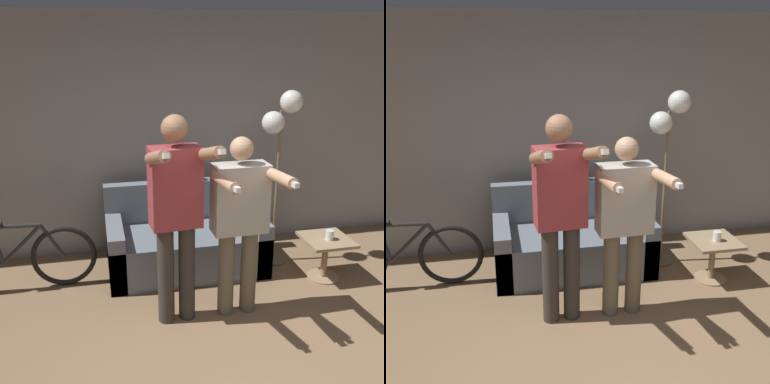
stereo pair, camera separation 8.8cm
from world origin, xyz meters
TOP-DOWN VIEW (x-y plane):
  - wall_back at (0.00, 2.75)m, footprint 10.00×0.05m
  - couch at (-0.16, 2.15)m, footprint 1.61×0.85m
  - person_left at (-0.42, 1.21)m, footprint 0.51×0.68m
  - person_right at (0.12, 1.21)m, footprint 0.54×0.68m
  - cat at (-0.12, 2.47)m, footprint 0.48×0.13m
  - floor_lamp at (0.82, 2.07)m, footprint 0.41×0.28m
  - side_table at (1.17, 1.61)m, footprint 0.46×0.46m
  - cup at (1.18, 1.58)m, footprint 0.08×0.08m
  - bicycle at (-1.84, 2.03)m, footprint 1.53×0.07m

SIDE VIEW (x-z plane):
  - couch at x=-0.16m, z-range -0.15..0.71m
  - side_table at x=1.17m, z-range 0.10..0.53m
  - bicycle at x=-1.84m, z-range -0.03..0.68m
  - cup at x=1.18m, z-range 0.44..0.54m
  - person_right at x=0.12m, z-range 0.13..1.71m
  - cat at x=-0.12m, z-range 0.86..1.05m
  - person_left at x=-0.42m, z-range 0.14..1.92m
  - wall_back at x=0.00m, z-range 0.00..2.60m
  - floor_lamp at x=0.82m, z-range 0.57..2.41m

